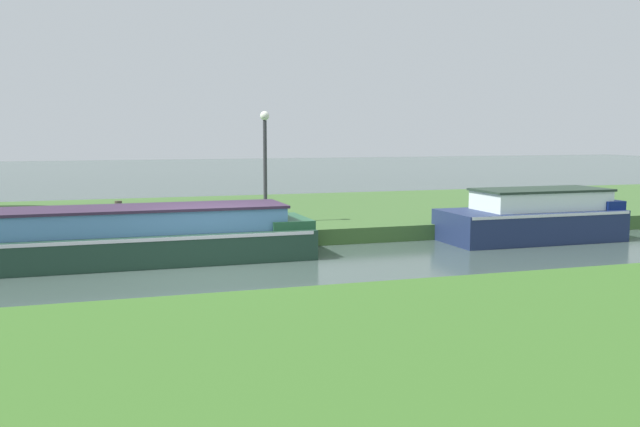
% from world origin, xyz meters
% --- Properties ---
extents(ground_plane, '(120.00, 120.00, 0.00)m').
position_xyz_m(ground_plane, '(0.00, 0.00, 0.00)').
color(ground_plane, '#3D4F48').
extents(riverbank_far, '(72.00, 10.00, 0.40)m').
position_xyz_m(riverbank_far, '(0.00, 7.00, 0.20)').
color(riverbank_far, '#3F642F').
rests_on(riverbank_far, ground_plane).
extents(forest_barge, '(10.62, 2.10, 1.19)m').
position_xyz_m(forest_barge, '(-2.73, 1.20, 0.52)').
color(forest_barge, '#203D2F').
rests_on(forest_barge, ground_plane).
extents(navy_narrowboat, '(4.60, 2.02, 1.33)m').
position_xyz_m(navy_narrowboat, '(8.42, 1.20, 0.60)').
color(navy_narrowboat, navy).
rests_on(navy_narrowboat, ground_plane).
extents(lamp_post, '(0.24, 0.24, 2.93)m').
position_xyz_m(lamp_post, '(1.95, 3.85, 2.24)').
color(lamp_post, '#333338').
rests_on(lamp_post, riverbank_far).
extents(mooring_post_near, '(0.17, 0.17, 0.79)m').
position_xyz_m(mooring_post_near, '(-1.85, 2.75, 0.79)').
color(mooring_post_near, '#443E2F').
rests_on(mooring_post_near, riverbank_far).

